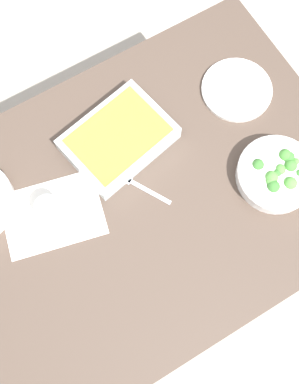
{
  "coord_description": "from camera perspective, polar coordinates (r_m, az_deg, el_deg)",
  "views": [
    {
      "loc": [
        -0.2,
        -0.33,
        2.0
      ],
      "look_at": [
        0.0,
        0.0,
        0.74
      ],
      "focal_mm": 42.43,
      "sensor_mm": 36.0,
      "label": 1
    }
  ],
  "objects": [
    {
      "name": "baking_dish",
      "position": [
        1.34,
        -3.75,
        6.82
      ],
      "size": [
        0.34,
        0.28,
        0.06
      ],
      "color": "silver",
      "rests_on": "dining_table"
    },
    {
      "name": "drink_cup",
      "position": [
        1.29,
        -12.38,
        -2.35
      ],
      "size": [
        0.07,
        0.07,
        0.08
      ],
      "color": "#B2BCC6",
      "rests_on": "dining_table"
    },
    {
      "name": "dining_table",
      "position": [
        1.4,
        0.0,
        -1.07
      ],
      "size": [
        1.2,
        0.9,
        0.74
      ],
      "color": "#4C3D33",
      "rests_on": "ground_plane"
    },
    {
      "name": "fork_on_table",
      "position": [
        1.32,
        -1.24,
        0.72
      ],
      "size": [
        0.1,
        0.16,
        0.01
      ],
      "color": "silver",
      "rests_on": "dining_table"
    },
    {
      "name": "spoon_by_broccoli",
      "position": [
        1.36,
        13.97,
        0.89
      ],
      "size": [
        0.18,
        0.03,
        0.01
      ],
      "color": "silver",
      "rests_on": "dining_table"
    },
    {
      "name": "side_plate",
      "position": [
        1.47,
        10.91,
        12.52
      ],
      "size": [
        0.22,
        0.22,
        0.01
      ],
      "primitive_type": "cylinder",
      "color": "silver",
      "rests_on": "dining_table"
    },
    {
      "name": "ground_plane",
      "position": [
        2.04,
        0.0,
        -6.07
      ],
      "size": [
        6.0,
        6.0,
        0.0
      ],
      "primitive_type": "plane",
      "color": "#B2A899"
    },
    {
      "name": "placemat",
      "position": [
        1.33,
        -12.05,
        -2.75
      ],
      "size": [
        0.32,
        0.26,
        0.0
      ],
      "primitive_type": "cube",
      "rotation": [
        0.0,
        0.0,
        -0.24
      ],
      "color": "silver",
      "rests_on": "dining_table"
    },
    {
      "name": "broccoli_bowl",
      "position": [
        1.35,
        15.69,
        2.19
      ],
      "size": [
        0.23,
        0.23,
        0.07
      ],
      "color": "white",
      "rests_on": "dining_table"
    }
  ]
}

